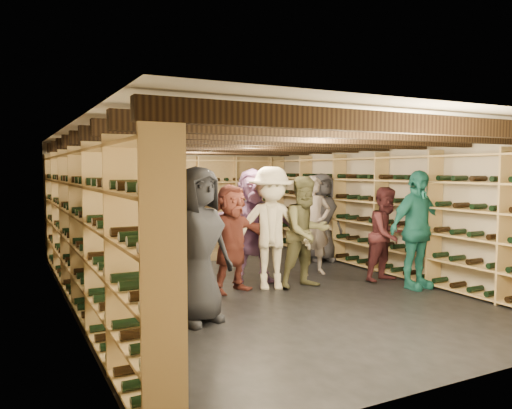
{
  "coord_description": "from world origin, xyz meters",
  "views": [
    {
      "loc": [
        -3.51,
        -6.95,
        1.84
      ],
      "look_at": [
        0.14,
        0.2,
        1.28
      ],
      "focal_mm": 35.0,
      "sensor_mm": 36.0,
      "label": 1
    }
  ],
  "objects": [
    {
      "name": "ground",
      "position": [
        0.0,
        0.0,
        0.0
      ],
      "size": [
        8.0,
        8.0,
        0.0
      ],
      "primitive_type": "plane",
      "color": "black",
      "rests_on": "ground"
    },
    {
      "name": "walls",
      "position": [
        0.0,
        0.0,
        1.2
      ],
      "size": [
        5.52,
        8.02,
        2.4
      ],
      "color": "#B9A990",
      "rests_on": "ground"
    },
    {
      "name": "ceiling",
      "position": [
        0.0,
        0.0,
        2.4
      ],
      "size": [
        5.5,
        8.0,
        0.01
      ],
      "primitive_type": "cube",
      "color": "beige",
      "rests_on": "walls"
    },
    {
      "name": "ceiling_joists",
      "position": [
        0.0,
        0.0,
        2.26
      ],
      "size": [
        5.4,
        7.12,
        0.18
      ],
      "color": "black",
      "rests_on": "ground"
    },
    {
      "name": "wine_rack_left",
      "position": [
        -2.57,
        0.0,
        1.08
      ],
      "size": [
        0.32,
        7.5,
        2.15
      ],
      "color": "tan",
      "rests_on": "ground"
    },
    {
      "name": "wine_rack_right",
      "position": [
        2.57,
        0.0,
        1.08
      ],
      "size": [
        0.32,
        7.5,
        2.15
      ],
      "color": "tan",
      "rests_on": "ground"
    },
    {
      "name": "wine_rack_back",
      "position": [
        0.0,
        3.83,
        1.07
      ],
      "size": [
        4.7,
        0.3,
        2.15
      ],
      "color": "tan",
      "rests_on": "ground"
    },
    {
      "name": "crate_stack_left",
      "position": [
        0.2,
        2.55,
        0.26
      ],
      "size": [
        0.59,
        0.49,
        0.51
      ],
      "rotation": [
        0.0,
        0.0,
        -0.37
      ],
      "color": "tan",
      "rests_on": "ground"
    },
    {
      "name": "crate_stack_right",
      "position": [
        -0.34,
        2.25,
        0.26
      ],
      "size": [
        0.58,
        0.47,
        0.51
      ],
      "rotation": [
        0.0,
        0.0,
        -0.32
      ],
      "color": "tan",
      "rests_on": "ground"
    },
    {
      "name": "crate_loose",
      "position": [
        0.42,
        2.67,
        0.09
      ],
      "size": [
        0.51,
        0.34,
        0.17
      ],
      "primitive_type": "cube",
      "rotation": [
        0.0,
        0.0,
        -0.02
      ],
      "color": "tan",
      "rests_on": "ground"
    },
    {
      "name": "person_0",
      "position": [
        -1.45,
        -1.37,
        0.94
      ],
      "size": [
        1.06,
        0.86,
        1.88
      ],
      "primitive_type": "imported",
      "rotation": [
        0.0,
        0.0,
        0.33
      ],
      "color": "black",
      "rests_on": "ground"
    },
    {
      "name": "person_1",
      "position": [
        -2.01,
        -0.27,
        0.96
      ],
      "size": [
        0.82,
        0.7,
        1.91
      ],
      "primitive_type": "imported",
      "rotation": [
        0.0,
        0.0,
        0.42
      ],
      "color": "black",
      "rests_on": "ground"
    },
    {
      "name": "person_2",
      "position": [
        0.69,
        -0.44,
        0.87
      ],
      "size": [
        0.87,
        0.7,
        1.74
      ],
      "primitive_type": "imported",
      "rotation": [
        0.0,
        0.0,
        0.05
      ],
      "color": "brown",
      "rests_on": "ground"
    },
    {
      "name": "person_3",
      "position": [
        0.17,
        -0.26,
        0.94
      ],
      "size": [
        1.39,
        1.09,
        1.89
      ],
      "primitive_type": "imported",
      "rotation": [
        0.0,
        0.0,
        -0.36
      ],
      "color": "beige",
      "rests_on": "ground"
    },
    {
      "name": "person_4",
      "position": [
        2.18,
        -1.26,
        0.92
      ],
      "size": [
        1.11,
        0.54,
        1.83
      ],
      "primitive_type": "imported",
      "rotation": [
        0.0,
        0.0,
        0.09
      ],
      "color": "#21766B",
      "rests_on": "ground"
    },
    {
      "name": "person_5",
      "position": [
        -0.46,
        -0.16,
        0.82
      ],
      "size": [
        1.58,
        0.83,
        1.63
      ],
      "primitive_type": "imported",
      "rotation": [
        0.0,
        0.0,
        0.24
      ],
      "color": "brown",
      "rests_on": "ground"
    },
    {
      "name": "person_6",
      "position": [
        -1.13,
        0.47,
        0.93
      ],
      "size": [
        1.07,
        0.91,
        1.87
      ],
      "primitive_type": "imported",
      "rotation": [
        0.0,
        0.0,
        0.41
      ],
      "color": "#21234F",
      "rests_on": "ground"
    },
    {
      "name": "person_7",
      "position": [
        1.36,
        0.34,
        0.87
      ],
      "size": [
        0.68,
        0.49,
        1.74
      ],
      "primitive_type": "imported",
      "rotation": [
        0.0,
        0.0,
        -0.13
      ],
      "color": "gray",
      "rests_on": "ground"
    },
    {
      "name": "person_8",
      "position": [
        2.12,
        -0.67,
        0.78
      ],
      "size": [
        0.85,
        0.72,
        1.56
      ],
      "primitive_type": "imported",
      "rotation": [
        0.0,
        0.0,
        0.19
      ],
      "color": "#4A1D21",
      "rests_on": "ground"
    },
    {
      "name": "person_11",
      "position": [
        0.14,
        0.29,
        0.93
      ],
      "size": [
        1.81,
        0.99,
        1.86
      ],
      "primitive_type": "imported",
      "rotation": [
        0.0,
        0.0,
        -0.27
      ],
      "color": "#94669B",
      "rests_on": "ground"
    },
    {
      "name": "person_12",
      "position": [
        2.18,
        1.3,
        0.89
      ],
      "size": [
        0.88,
        0.58,
        1.77
      ],
      "primitive_type": "imported",
      "rotation": [
        0.0,
        0.0,
        -0.02
      ],
      "color": "#323136",
      "rests_on": "ground"
    }
  ]
}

